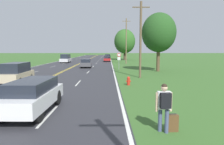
# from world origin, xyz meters

# --- Properties ---
(hitchhiker_person) EXTENTS (0.61, 0.43, 1.79)m
(hitchhiker_person) POSITION_xyz_m (8.34, 5.58, 1.09)
(hitchhiker_person) COLOR #475175
(hitchhiker_person) RESTS_ON ground
(suitcase) EXTENTS (0.46, 0.17, 0.68)m
(suitcase) POSITION_xyz_m (8.67, 5.66, 0.32)
(suitcase) COLOR brown
(suitcase) RESTS_ON ground
(fire_hydrant) EXTENTS (0.43, 0.27, 0.74)m
(fire_hydrant) POSITION_xyz_m (8.06, 15.41, 0.37)
(fire_hydrant) COLOR red
(fire_hydrant) RESTS_ON ground
(traffic_sign) EXTENTS (0.60, 0.10, 2.56)m
(traffic_sign) POSITION_xyz_m (7.94, 28.57, 1.93)
(traffic_sign) COLOR gray
(traffic_sign) RESTS_ON ground
(utility_pole_midground) EXTENTS (1.80, 0.24, 8.02)m
(utility_pole_midground) POSITION_xyz_m (9.77, 20.04, 4.16)
(utility_pole_midground) COLOR brown
(utility_pole_midground) RESTS_ON ground
(utility_pole_far) EXTENTS (1.80, 0.24, 9.71)m
(utility_pole_far) POSITION_xyz_m (10.21, 42.13, 5.01)
(utility_pole_far) COLOR brown
(utility_pole_far) RESTS_ON ground
(tree_left_verge) EXTENTS (4.69, 4.69, 8.07)m
(tree_left_verge) POSITION_xyz_m (13.31, 26.47, 5.35)
(tree_left_verge) COLOR brown
(tree_left_verge) RESTS_ON ground
(tree_behind_sign) EXTENTS (6.24, 6.24, 9.17)m
(tree_behind_sign) POSITION_xyz_m (11.24, 58.68, 5.56)
(tree_behind_sign) COLOR #473828
(tree_behind_sign) RESTS_ON ground
(car_white_suv_nearest) EXTENTS (1.83, 4.50, 1.57)m
(car_white_suv_nearest) POSITION_xyz_m (2.76, 8.07, 0.86)
(car_white_suv_nearest) COLOR black
(car_white_suv_nearest) RESTS_ON ground
(car_champagne_suv_approaching) EXTENTS (1.94, 4.40, 1.84)m
(car_champagne_suv_approaching) POSITION_xyz_m (-1.99, 16.70, 0.96)
(car_champagne_suv_approaching) COLOR black
(car_champagne_suv_approaching) RESTS_ON ground
(car_dark_grey_hatchback_mid_near) EXTENTS (1.89, 3.88, 1.47)m
(car_dark_grey_hatchback_mid_near) POSITION_xyz_m (2.54, 32.82, 0.78)
(car_dark_grey_hatchback_mid_near) COLOR black
(car_dark_grey_hatchback_mid_near) RESTS_ON ground
(car_silver_van_mid_far) EXTENTS (1.95, 4.91, 2.01)m
(car_silver_van_mid_far) POSITION_xyz_m (-3.77, 46.13, 1.02)
(car_silver_van_mid_far) COLOR black
(car_silver_van_mid_far) RESTS_ON ground
(car_red_sedan_receding) EXTENTS (1.80, 4.03, 1.45)m
(car_red_sedan_receding) POSITION_xyz_m (6.05, 51.36, 0.74)
(car_red_sedan_receding) COLOR black
(car_red_sedan_receding) RESTS_ON ground
(car_dark_green_sedan_distant) EXTENTS (2.08, 4.57, 1.55)m
(car_dark_green_sedan_distant) POSITION_xyz_m (6.14, 67.70, 0.79)
(car_dark_green_sedan_distant) COLOR black
(car_dark_green_sedan_distant) RESTS_ON ground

